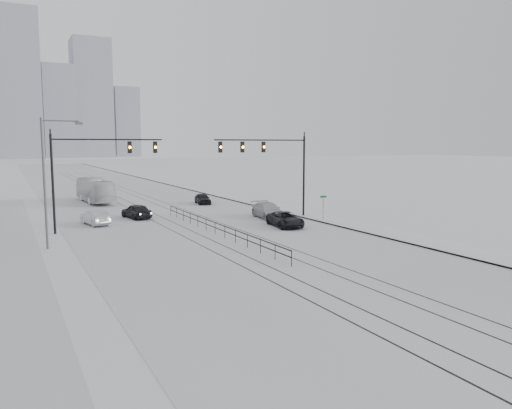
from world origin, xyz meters
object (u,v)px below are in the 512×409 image
object	(u,v)px
sedan_sb_inner	(136,211)
sedan_nb_far	(203,199)
box_truck	(95,191)
sedan_nb_right	(268,211)
sedan_sb_outer	(95,218)
sedan_nb_front	(285,220)

from	to	relation	value
sedan_sb_inner	sedan_nb_far	size ratio (longest dim) A/B	1.11
box_truck	sedan_nb_far	bearing A→B (deg)	142.44
sedan_nb_right	sedan_nb_far	distance (m)	13.98
sedan_sb_outer	sedan_nb_far	world-z (taller)	sedan_sb_outer
sedan_nb_front	box_truck	xyz separation A→B (m)	(-11.86, 26.74, 0.84)
sedan_sb_outer	sedan_nb_right	world-z (taller)	sedan_nb_right
sedan_nb_front	box_truck	distance (m)	29.27
sedan_nb_front	sedan_nb_far	world-z (taller)	sedan_nb_front
sedan_sb_inner	sedan_nb_far	world-z (taller)	sedan_sb_inner
sedan_sb_outer	sedan_nb_front	size ratio (longest dim) A/B	0.87
sedan_sb_outer	sedan_nb_far	xyz separation A→B (m)	(14.24, 10.60, -0.03)
sedan_nb_front	sedan_nb_right	xyz separation A→B (m)	(1.11, 5.24, 0.10)
sedan_sb_outer	sedan_nb_far	bearing A→B (deg)	-154.63
sedan_sb_outer	box_truck	distance (m)	18.45
sedan_sb_outer	sedan_nb_right	size ratio (longest dim) A/B	0.79
sedan_sb_inner	box_truck	world-z (taller)	box_truck
sedan_nb_far	sedan_nb_right	bearing A→B (deg)	-74.90
sedan_sb_inner	sedan_nb_front	xyz separation A→B (m)	(10.50, -10.85, -0.07)
sedan_nb_right	sedan_nb_far	xyz separation A→B (m)	(-1.60, 13.89, -0.11)
sedan_nb_right	sedan_sb_inner	bearing A→B (deg)	160.25
sedan_sb_inner	sedan_nb_right	world-z (taller)	sedan_nb_right
box_truck	sedan_sb_outer	bearing A→B (deg)	77.28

